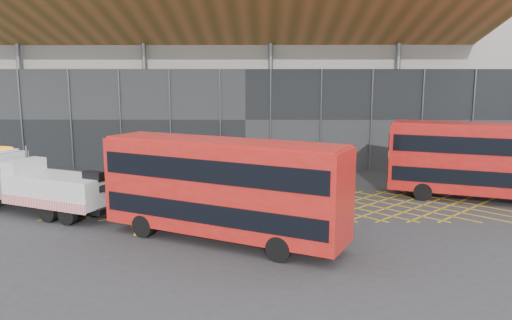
{
  "coord_description": "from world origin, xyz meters",
  "views": [
    {
      "loc": [
        3.47,
        -28.45,
        7.45
      ],
      "look_at": [
        3.0,
        1.5,
        2.4
      ],
      "focal_mm": 35.0,
      "sensor_mm": 36.0,
      "label": 1
    }
  ],
  "objects_px": {
    "bus_towed": "(222,186)",
    "worker": "(135,219)",
    "recovery_truck": "(35,184)",
    "bus_second": "(490,159)"
  },
  "relations": [
    {
      "from": "bus_second",
      "to": "worker",
      "type": "height_order",
      "value": "bus_second"
    },
    {
      "from": "bus_towed",
      "to": "bus_second",
      "type": "relative_size",
      "value": 0.98
    },
    {
      "from": "bus_towed",
      "to": "worker",
      "type": "xyz_separation_m",
      "value": [
        -4.22,
        0.92,
        -1.83
      ]
    },
    {
      "from": "recovery_truck",
      "to": "bus_towed",
      "type": "height_order",
      "value": "bus_towed"
    },
    {
      "from": "bus_towed",
      "to": "worker",
      "type": "distance_m",
      "value": 4.69
    },
    {
      "from": "recovery_truck",
      "to": "bus_towed",
      "type": "bearing_deg",
      "value": 0.02
    },
    {
      "from": "bus_towed",
      "to": "worker",
      "type": "relative_size",
      "value": 7.52
    },
    {
      "from": "worker",
      "to": "recovery_truck",
      "type": "bearing_deg",
      "value": 52.76
    },
    {
      "from": "bus_towed",
      "to": "bus_second",
      "type": "height_order",
      "value": "bus_second"
    },
    {
      "from": "recovery_truck",
      "to": "bus_second",
      "type": "xyz_separation_m",
      "value": [
        25.93,
        3.01,
        0.96
      ]
    }
  ]
}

